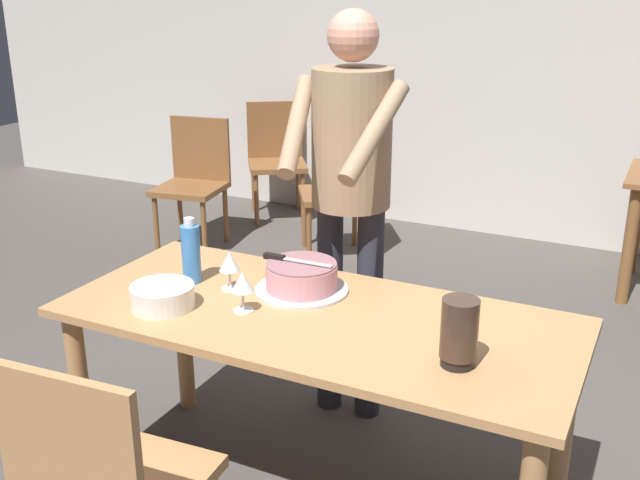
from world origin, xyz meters
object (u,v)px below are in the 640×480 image
Objects in this scene: background_chair_0 at (276,155)px; wine_glass_far at (242,283)px; water_bottle at (191,253)px; person_cutting_cake at (350,176)px; cake_knife at (284,258)px; cake_on_platter at (302,278)px; background_chair_3 at (344,186)px; main_dining_table at (316,343)px; hurricane_lamp at (459,332)px; background_chair_2 at (194,178)px; wine_glass_near at (229,263)px; plate_stack at (162,296)px.

wine_glass_far is at bearing -62.33° from background_chair_0.
water_bottle is 0.15× the size of person_cutting_cake.
background_chair_0 is (-1.65, 2.86, -0.37)m from cake_knife.
background_chair_3 reaches higher than cake_on_platter.
main_dining_table is 3.54m from background_chair_0.
main_dining_table is at bearing 165.51° from hurricane_lamp.
person_cutting_cake reaches higher than hurricane_lamp.
hurricane_lamp reaches higher than main_dining_table.
cake_knife is 2.73m from background_chair_2.
hurricane_lamp reaches higher than wine_glass_near.
background_chair_2 reaches higher than cake_knife.
person_cutting_cake reaches higher than main_dining_table.
cake_on_platter is 3.36m from background_chair_0.
main_dining_table is 0.34m from cake_knife.
cake_on_platter is 0.38× the size of background_chair_3.
background_chair_3 is (-0.84, 1.81, -0.58)m from person_cutting_cake.
water_bottle reaches higher than plate_stack.
water_bottle reaches higher than background_chair_3.
person_cutting_cake is at bearing 82.86° from wine_glass_far.
plate_stack is 0.24× the size of background_chair_2.
background_chair_3 reaches higher than cake_knife.
background_chair_0 is (-1.36, 3.19, -0.30)m from plate_stack.
wine_glass_far is 0.73m from person_cutting_cake.
person_cutting_cake is 2.08m from background_chair_3.
background_chair_2 is at bearing 138.44° from hurricane_lamp.
plate_stack is at bearing -159.43° from main_dining_table.
hurricane_lamp is 2.99m from background_chair_3.
plate_stack is 0.24× the size of background_chair_3.
wine_glass_near is 0.17m from water_bottle.
person_cutting_cake reaches higher than background_chair_3.
background_chair_0 is at bearing 120.02° from cake_knife.
background_chair_0 is (-1.48, 2.96, -0.36)m from wine_glass_near.
hurricane_lamp is (0.66, -0.28, 0.06)m from cake_on_platter.
main_dining_table is 12.23× the size of wine_glass_far.
plate_stack reaches higher than main_dining_table.
background_chair_0 is at bearing 113.04° from plate_stack.
cake_knife is 0.30× the size of background_chair_0.
hurricane_lamp is at bearing -11.66° from wine_glass_near.
wine_glass_far is 0.16× the size of background_chair_0.
hurricane_lamp is at bearing -59.12° from background_chair_3.
wine_glass_far reaches higher than main_dining_table.
cake_knife is 0.24m from wine_glass_far.
cake_knife is at bearing -97.33° from person_cutting_cake.
cake_on_platter is 2.36× the size of wine_glass_far.
background_chair_2 reaches higher than wine_glass_near.
water_bottle is at bearing -79.26° from background_chair_3.
cake_knife is 0.16× the size of person_cutting_cake.
cake_knife is at bearing 16.23° from water_bottle.
cake_knife is 0.20m from wine_glass_near.
main_dining_table is 8.39× the size of hurricane_lamp.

